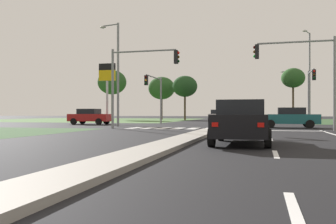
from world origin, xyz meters
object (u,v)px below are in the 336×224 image
object	(u,v)px
pedestrian_at_median	(233,112)
treeline_second	(162,88)
car_teal_second	(290,117)
treeline_third	(185,86)
fuel_price_totem	(107,80)
car_silver_third	(218,116)
car_red_fifth	(90,116)
traffic_signal_far_right	(311,87)
traffic_signal_far_left	(155,90)
traffic_signal_near_left	(136,73)
street_lamp_fourth	(292,92)
street_lamp_second	(117,69)
treeline_fourth	(293,78)
street_lamp_third	(309,73)
traffic_signal_near_right	(304,67)
treeline_near	(112,82)
car_black_fourth	(242,122)

from	to	relation	value
pedestrian_at_median	treeline_second	distance (m)	24.27
car_teal_second	treeline_third	world-z (taller)	treeline_third
fuel_price_totem	car_silver_third	bearing A→B (deg)	45.96
car_red_fifth	traffic_signal_far_right	distance (m)	21.71
traffic_signal_far_left	pedestrian_at_median	distance (m)	9.77
traffic_signal_near_left	street_lamp_fourth	world-z (taller)	street_lamp_fourth
street_lamp_fourth	fuel_price_totem	xyz separation A→B (m)	(-21.14, -35.63, -0.45)
treeline_third	pedestrian_at_median	bearing A→B (deg)	-60.71
car_teal_second	street_lamp_second	bearing A→B (deg)	93.71
car_teal_second	street_lamp_fourth	bearing A→B (deg)	-4.69
treeline_second	treeline_fourth	world-z (taller)	treeline_fourth
street_lamp_third	treeline_third	world-z (taller)	street_lamp_third
street_lamp_third	treeline_third	xyz separation A→B (m)	(-17.78, 10.97, -0.57)
car_red_fifth	street_lamp_second	world-z (taller)	street_lamp_second
traffic_signal_near_right	car_red_fifth	bearing A→B (deg)	156.79
pedestrian_at_median	treeline_near	distance (m)	27.99
fuel_price_totem	treeline_third	distance (m)	23.11
fuel_price_totem	traffic_signal_near_right	bearing A→B (deg)	-28.72
traffic_signal_far_right	pedestrian_at_median	size ratio (longest dim) A/B	2.93
traffic_signal_near_right	street_lamp_second	world-z (taller)	street_lamp_second
traffic_signal_far_left	street_lamp_fourth	size ratio (longest dim) A/B	0.61
car_silver_third	car_teal_second	bearing A→B (deg)	114.99
treeline_fourth	traffic_signal_near_right	bearing A→B (deg)	-93.32
car_red_fifth	treeline_second	size ratio (longest dim) A/B	0.57
fuel_price_totem	car_teal_second	bearing A→B (deg)	-16.49
traffic_signal_far_right	traffic_signal_near_right	bearing A→B (deg)	-98.76
traffic_signal_far_right	car_teal_second	bearing A→B (deg)	-109.07
traffic_signal_far_right	fuel_price_totem	distance (m)	20.26
treeline_second	treeline_fourth	bearing A→B (deg)	-7.94
traffic_signal_far_left	fuel_price_totem	size ratio (longest dim) A/B	0.87
traffic_signal_far_left	pedestrian_at_median	size ratio (longest dim) A/B	3.05
traffic_signal_far_left	street_lamp_second	size ratio (longest dim) A/B	0.62
treeline_near	fuel_price_totem	bearing A→B (deg)	-67.69
car_teal_second	traffic_signal_far_left	xyz separation A→B (m)	(-12.82, 6.26, 2.76)
traffic_signal_near_right	fuel_price_totem	bearing A→B (deg)	151.28
car_black_fourth	treeline_second	size ratio (longest dim) A/B	0.61
treeline_fourth	traffic_signal_far_left	bearing A→B (deg)	-124.61
street_lamp_third	traffic_signal_far_right	bearing A→B (deg)	-96.13
treeline_near	treeline_third	world-z (taller)	treeline_near
treeline_second	treeline_third	bearing A→B (deg)	-34.69
car_teal_second	street_lamp_third	bearing A→B (deg)	-11.49
car_red_fifth	street_lamp_fourth	distance (m)	43.68
car_teal_second	street_lamp_second	world-z (taller)	street_lamp_second
car_red_fifth	street_lamp_third	bearing A→B (deg)	121.28
car_silver_third	traffic_signal_near_left	size ratio (longest dim) A/B	0.79
pedestrian_at_median	treeline_second	bearing A→B (deg)	-29.98
street_lamp_second	treeline_fourth	size ratio (longest dim) A/B	1.10
car_black_fourth	street_lamp_third	size ratio (longest dim) A/B	0.42
car_teal_second	street_lamp_third	distance (m)	18.26
car_silver_third	treeline_fourth	xyz separation A→B (m)	(9.95, 12.50, 5.67)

